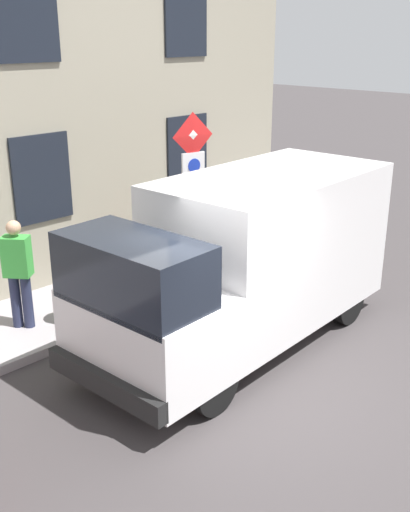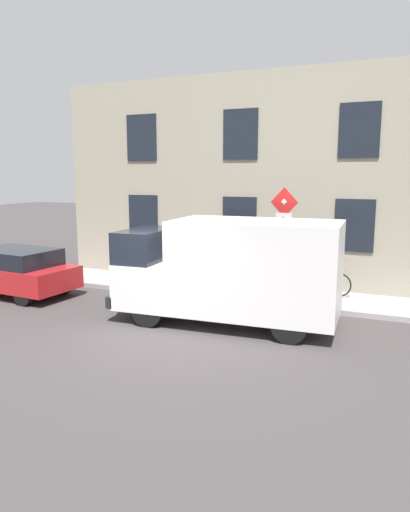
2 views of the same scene
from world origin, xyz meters
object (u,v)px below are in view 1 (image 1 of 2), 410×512
at_px(pedestrian, 18,271).
at_px(bicycle_red, 149,248).
at_px(bicycle_green, 178,239).
at_px(litter_bin, 80,296).
at_px(bicycle_black, 117,258).
at_px(sign_post_stacked, 193,176).
at_px(delivery_van, 246,258).

bearing_deg(pedestrian, bicycle_red, -28.25).
relative_size(bicycle_green, litter_bin, 1.91).
bearing_deg(bicycle_red, litter_bin, 27.76).
bearing_deg(litter_bin, bicycle_green, -70.37).
height_order(bicycle_green, bicycle_black, same).
distance_m(bicycle_green, litter_bin, 3.35).
bearing_deg(litter_bin, sign_post_stacked, -93.36).
bearing_deg(bicycle_red, bicycle_black, 2.34).
bearing_deg(delivery_van, bicycle_black, -93.60).
xyz_separation_m(delivery_van, bicycle_black, (3.17, -0.03, -0.82)).
bearing_deg(bicycle_black, pedestrian, 18.72).
distance_m(delivery_van, bicycle_black, 3.27).
xyz_separation_m(sign_post_stacked, pedestrian, (0.67, 3.05, -1.06)).
height_order(bicycle_black, litter_bin, litter_bin).
xyz_separation_m(bicycle_black, pedestrian, (-0.60, 2.30, 0.56)).
xyz_separation_m(delivery_van, bicycle_red, (3.17, -0.81, -0.82)).
bearing_deg(bicycle_green, bicycle_black, 4.81).
distance_m(bicycle_black, pedestrian, 2.44).
relative_size(bicycle_red, bicycle_black, 1.00).
height_order(bicycle_green, pedestrian, pedestrian).
height_order(bicycle_red, bicycle_black, same).
height_order(sign_post_stacked, bicycle_green, sign_post_stacked).
bearing_deg(delivery_van, litter_bin, -55.84).
bearing_deg(pedestrian, bicycle_black, -24.65).
bearing_deg(sign_post_stacked, delivery_van, 157.68).
xyz_separation_m(bicycle_green, pedestrian, (-0.60, 3.87, 0.56)).
distance_m(pedestrian, litter_bin, 1.01).
height_order(sign_post_stacked, litter_bin, sign_post_stacked).
xyz_separation_m(pedestrian, litter_bin, (-0.53, -0.71, -0.48)).
xyz_separation_m(sign_post_stacked, bicycle_red, (1.26, -0.03, -1.62)).
relative_size(bicycle_green, bicycle_red, 1.00).
height_order(bicycle_green, litter_bin, litter_bin).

